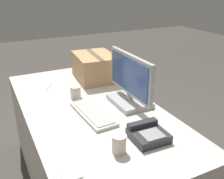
{
  "coord_description": "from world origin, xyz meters",
  "views": [
    {
      "loc": [
        1.59,
        -0.61,
        1.61
      ],
      "look_at": [
        0.11,
        0.13,
        0.91
      ],
      "focal_mm": 42.0,
      "sensor_mm": 36.0,
      "label": 1
    }
  ],
  "objects_px": {
    "paper_cup_left": "(76,92)",
    "sticky_note_pad": "(71,174)",
    "monitor": "(130,84)",
    "cardboard_box": "(95,67)",
    "desk_phone": "(148,134)",
    "keyboard": "(93,113)",
    "spoon": "(50,86)",
    "paper_cup_right": "(119,144)"
  },
  "relations": [
    {
      "from": "spoon",
      "to": "sticky_note_pad",
      "type": "xyz_separation_m",
      "value": [
        1.12,
        -0.18,
        0.0
      ]
    },
    {
      "from": "spoon",
      "to": "paper_cup_right",
      "type": "bearing_deg",
      "value": -143.28
    },
    {
      "from": "keyboard",
      "to": "monitor",
      "type": "bearing_deg",
      "value": 95.2
    },
    {
      "from": "sticky_note_pad",
      "to": "monitor",
      "type": "bearing_deg",
      "value": 130.57
    },
    {
      "from": "paper_cup_left",
      "to": "paper_cup_right",
      "type": "xyz_separation_m",
      "value": [
        0.77,
        -0.03,
        0.01
      ]
    },
    {
      "from": "keyboard",
      "to": "cardboard_box",
      "type": "distance_m",
      "value": 0.71
    },
    {
      "from": "paper_cup_left",
      "to": "cardboard_box",
      "type": "distance_m",
      "value": 0.43
    },
    {
      "from": "desk_phone",
      "to": "keyboard",
      "type": "bearing_deg",
      "value": -154.67
    },
    {
      "from": "keyboard",
      "to": "paper_cup_left",
      "type": "distance_m",
      "value": 0.33
    },
    {
      "from": "monitor",
      "to": "desk_phone",
      "type": "bearing_deg",
      "value": -16.98
    },
    {
      "from": "paper_cup_left",
      "to": "sticky_note_pad",
      "type": "height_order",
      "value": "paper_cup_left"
    },
    {
      "from": "sticky_note_pad",
      "to": "cardboard_box",
      "type": "bearing_deg",
      "value": 151.74
    },
    {
      "from": "keyboard",
      "to": "desk_phone",
      "type": "distance_m",
      "value": 0.44
    },
    {
      "from": "paper_cup_left",
      "to": "sticky_note_pad",
      "type": "relative_size",
      "value": 0.96
    },
    {
      "from": "monitor",
      "to": "paper_cup_right",
      "type": "height_order",
      "value": "monitor"
    },
    {
      "from": "paper_cup_right",
      "to": "spoon",
      "type": "distance_m",
      "value": 1.07
    },
    {
      "from": "desk_phone",
      "to": "paper_cup_right",
      "type": "relative_size",
      "value": 1.96
    },
    {
      "from": "paper_cup_left",
      "to": "paper_cup_right",
      "type": "relative_size",
      "value": 0.87
    },
    {
      "from": "sticky_note_pad",
      "to": "paper_cup_right",
      "type": "bearing_deg",
      "value": 100.59
    },
    {
      "from": "spoon",
      "to": "paper_cup_left",
      "type": "bearing_deg",
      "value": -125.47
    },
    {
      "from": "monitor",
      "to": "sticky_note_pad",
      "type": "distance_m",
      "value": 0.84
    },
    {
      "from": "cardboard_box",
      "to": "sticky_note_pad",
      "type": "relative_size",
      "value": 4.84
    },
    {
      "from": "monitor",
      "to": "paper_cup_left",
      "type": "height_order",
      "value": "monitor"
    },
    {
      "from": "spoon",
      "to": "cardboard_box",
      "type": "relative_size",
      "value": 0.31
    },
    {
      "from": "monitor",
      "to": "sticky_note_pad",
      "type": "xyz_separation_m",
      "value": [
        0.54,
        -0.63,
        -0.15
      ]
    },
    {
      "from": "monitor",
      "to": "cardboard_box",
      "type": "height_order",
      "value": "monitor"
    },
    {
      "from": "keyboard",
      "to": "cardboard_box",
      "type": "bearing_deg",
      "value": 152.11
    },
    {
      "from": "monitor",
      "to": "desk_phone",
      "type": "distance_m",
      "value": 0.48
    },
    {
      "from": "desk_phone",
      "to": "cardboard_box",
      "type": "xyz_separation_m",
      "value": [
        -1.04,
        0.11,
        0.08
      ]
    },
    {
      "from": "spoon",
      "to": "sticky_note_pad",
      "type": "distance_m",
      "value": 1.13
    },
    {
      "from": "keyboard",
      "to": "sticky_note_pad",
      "type": "bearing_deg",
      "value": -36.22
    },
    {
      "from": "paper_cup_left",
      "to": "sticky_note_pad",
      "type": "bearing_deg",
      "value": -20.74
    },
    {
      "from": "monitor",
      "to": "paper_cup_right",
      "type": "relative_size",
      "value": 5.25
    },
    {
      "from": "desk_phone",
      "to": "cardboard_box",
      "type": "distance_m",
      "value": 1.05
    },
    {
      "from": "paper_cup_left",
      "to": "cardboard_box",
      "type": "height_order",
      "value": "cardboard_box"
    },
    {
      "from": "desk_phone",
      "to": "cardboard_box",
      "type": "bearing_deg",
      "value": 175.3
    },
    {
      "from": "paper_cup_right",
      "to": "sticky_note_pad",
      "type": "bearing_deg",
      "value": -79.41
    },
    {
      "from": "keyboard",
      "to": "paper_cup_right",
      "type": "height_order",
      "value": "paper_cup_right"
    },
    {
      "from": "paper_cup_right",
      "to": "spoon",
      "type": "relative_size",
      "value": 0.73
    },
    {
      "from": "keyboard",
      "to": "spoon",
      "type": "distance_m",
      "value": 0.64
    },
    {
      "from": "desk_phone",
      "to": "monitor",
      "type": "bearing_deg",
      "value": 164.63
    },
    {
      "from": "sticky_note_pad",
      "to": "paper_cup_left",
      "type": "bearing_deg",
      "value": 159.26
    }
  ]
}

